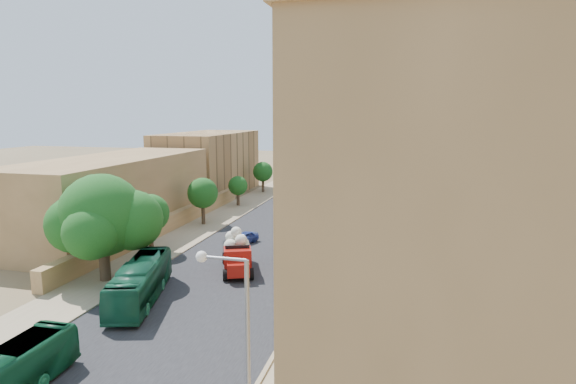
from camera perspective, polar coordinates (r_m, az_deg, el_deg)
The scene contains 34 objects.
ground at distance 34.15m, azimuth -11.27°, elevation -13.78°, with size 260.00×260.00×0.00m, color brown.
road_surface at distance 61.27m, azimuth 0.93°, elevation -3.08°, with size 14.00×140.00×0.01m, color black.
sidewalk_east at distance 59.83m, azimuth 9.83°, elevation -3.53°, with size 5.00×140.00×0.01m, color #917D5F.
sidewalk_west at distance 64.10m, azimuth -7.36°, elevation -2.59°, with size 5.00×140.00×0.01m, color #917D5F.
kerb_east at distance 60.06m, azimuth 7.45°, elevation -3.37°, with size 0.25×140.00×0.12m, color #917D5F.
kerb_west at distance 63.22m, azimuth -5.25°, elevation -2.67°, with size 0.25×140.00×0.12m, color #917D5F.
townhouse_a at distance 26.18m, azimuth 18.42°, elevation -6.50°, with size 9.00×14.00×16.40m.
townhouse_b at distance 39.95m, azimuth 17.04°, elevation -2.07°, with size 9.00×14.00×14.90m.
townhouse_c at distance 53.57m, azimuth 16.50°, elevation 2.19°, with size 9.00×14.00×17.40m.
townhouse_d at distance 67.56m, azimuth 16.08°, elevation 3.02°, with size 9.00×14.00×15.90m.
corner_block at distance 13.13m, azimuth 25.29°, elevation -16.26°, with size 9.20×10.20×15.70m.
west_wall at distance 56.33m, azimuth -14.00°, elevation -3.57°, with size 1.00×40.00×1.80m, color #9B7546.
west_building_low at distance 56.86m, azimuth -19.98°, elevation -0.35°, with size 10.00×28.00×8.40m, color olive.
west_building_mid at distance 79.34m, azimuth -9.41°, elevation 3.35°, with size 10.00×22.00×10.00m, color #A67C4B.
church at distance 107.73m, azimuth 7.05°, elevation 7.42°, with size 28.00×22.50×36.30m.
ficus_tree at distance 40.60m, azimuth -21.12°, elevation -2.92°, with size 8.64×7.95×8.64m.
street_tree_a at distance 47.72m, azimuth -16.04°, elevation -2.46°, with size 3.68×3.68×5.65m.
street_tree_b at distance 58.18m, azimuth -10.08°, elevation -0.14°, with size 3.65×3.65×5.61m.
street_tree_c at distance 69.27m, azimuth -5.96°, elevation 0.73°, with size 2.77×2.77×4.25m.
street_tree_d at distance 80.44m, azimuth -3.00°, elevation 2.41°, with size 3.31×3.31×5.09m.
streetlamp at distance 19.15m, azimuth -6.21°, elevation -15.95°, with size 2.11×0.44×8.22m.
red_truck at distance 41.24m, azimuth -6.08°, elevation -7.17°, with size 4.42×6.53×3.62m.
olive_pickup at distance 50.42m, azimuth 4.64°, elevation -4.90°, with size 2.35×4.43×1.75m.
bus_green_north at distance 36.49m, azimuth -17.08°, elevation -10.09°, with size 2.37×10.15×2.83m, color #145639.
bus_red_east at distance 46.95m, azimuth 2.47°, elevation -5.26°, with size 2.38×10.17×2.83m, color maroon.
bus_cream_east at distance 52.93m, azimuth 5.99°, elevation -3.60°, with size 2.38×10.18×2.84m, color #FFD5AA.
car_blue_a at distance 49.58m, azimuth -5.29°, elevation -5.44°, with size 1.46×3.62×1.23m, color #2E4496.
car_white_a at distance 65.28m, azimuth -0.60°, elevation -1.68°, with size 1.46×4.18×1.38m, color silver.
car_cream at distance 50.69m, azimuth 2.56°, elevation -4.99°, with size 2.28×4.95×1.38m, color #BEB583.
car_dkblue at distance 72.81m, azimuth -0.03°, elevation -0.57°, with size 1.70×4.17×1.21m, color #141945.
car_white_b at distance 74.15m, azimuth 4.90°, elevation -0.35°, with size 1.63×4.04×1.38m, color silver.
car_blue_b at distance 92.18m, azimuth 4.10°, elevation 1.60°, with size 1.44×4.13×1.36m, color #3867A8.
pedestrian_a at distance 36.32m, azimuth 9.07°, elevation -10.75°, with size 0.65×0.43×1.78m, color #27242A.
pedestrian_c at distance 46.01m, azimuth 6.33°, elevation -6.22°, with size 1.12×0.47×1.91m, color #323233.
Camera 1 is at (13.93, -28.14, 13.44)m, focal length 30.00 mm.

